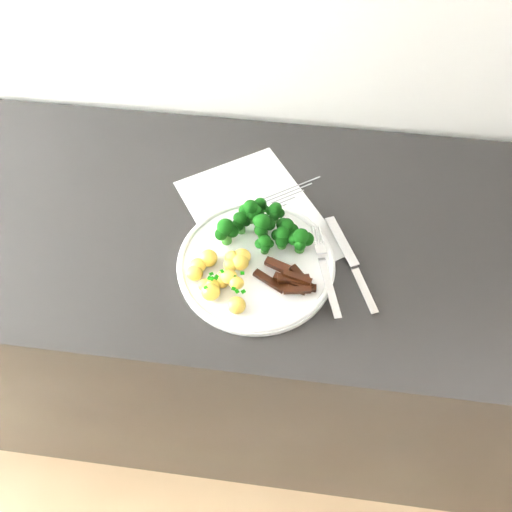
# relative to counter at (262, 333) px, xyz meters

# --- Properties ---
(counter) EXTENTS (2.43, 0.61, 0.91)m
(counter) POSITION_rel_counter_xyz_m (0.00, 0.00, 0.00)
(counter) COLOR black
(counter) RESTS_ON ground
(recipe_paper) EXTENTS (0.37, 0.39, 0.00)m
(recipe_paper) POSITION_rel_counter_xyz_m (-0.02, 0.03, 0.46)
(recipe_paper) COLOR white
(recipe_paper) RESTS_ON counter
(plate) EXTENTS (0.29, 0.29, 0.02)m
(plate) POSITION_rel_counter_xyz_m (-0.01, -0.08, 0.46)
(plate) COLOR white
(plate) RESTS_ON counter
(broccoli) EXTENTS (0.18, 0.12, 0.07)m
(broccoli) POSITION_rel_counter_xyz_m (0.01, -0.03, 0.50)
(broccoli) COLOR #27651D
(broccoli) RESTS_ON plate
(potatoes) EXTENTS (0.11, 0.13, 0.04)m
(potatoes) POSITION_rel_counter_xyz_m (-0.06, -0.13, 0.48)
(potatoes) COLOR #EBBC47
(potatoes) RESTS_ON plate
(beef_strips) EXTENTS (0.12, 0.08, 0.03)m
(beef_strips) POSITION_rel_counter_xyz_m (0.06, -0.12, 0.48)
(beef_strips) COLOR black
(beef_strips) RESTS_ON plate
(fork) EXTENTS (0.06, 0.20, 0.02)m
(fork) POSITION_rel_counter_xyz_m (0.12, -0.10, 0.47)
(fork) COLOR silver
(fork) RESTS_ON plate
(knife) EXTENTS (0.10, 0.21, 0.02)m
(knife) POSITION_rel_counter_xyz_m (0.18, -0.09, 0.46)
(knife) COLOR silver
(knife) RESTS_ON plate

